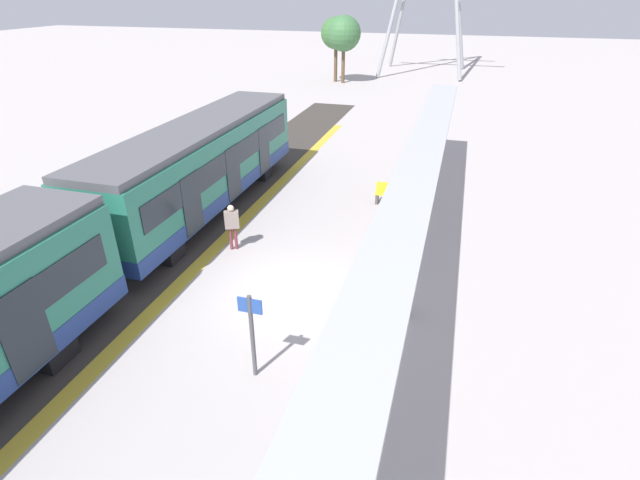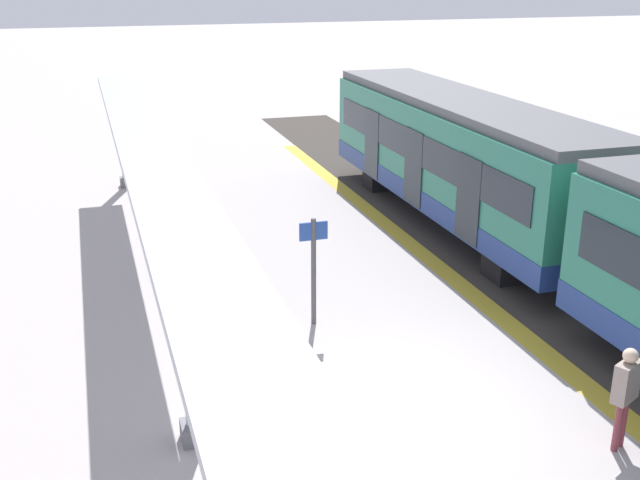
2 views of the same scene
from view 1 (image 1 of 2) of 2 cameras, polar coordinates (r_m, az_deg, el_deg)
The scene contains 12 objects.
ground_plane at distance 14.17m, azimuth -3.61°, elevation -6.38°, with size 176.00×176.00×0.00m, color #ABA2A1.
tactile_edge_strip at distance 15.49m, azimuth -15.53°, elevation -4.16°, with size 0.49×38.11×0.01m, color gold.
trackbed at distance 16.46m, azimuth -21.05°, elevation -3.07°, with size 3.20×50.11×0.01m, color #38332D.
train_far_carriage at distance 19.27m, azimuth -13.87°, elevation 8.55°, with size 2.65×12.41×3.48m.
canopy_pillar_second at distance 12.64m, azimuth 9.85°, elevation -2.26°, with size 1.10×0.44×3.35m.
canopy_pillar_third at distance 26.41m, azimuth 14.17°, elevation 13.43°, with size 1.10×0.44×3.35m.
canopy_beam at distance 11.82m, azimuth 10.49°, elevation 4.84°, with size 1.20×30.33×0.16m, color #A8AAB2.
bench_near_end at distance 19.96m, azimuth 8.79°, elevation 5.47°, with size 1.51×0.48×0.86m.
platform_info_sign at distance 10.80m, azimuth -8.15°, elevation -10.44°, with size 0.56×0.10×2.20m.
passenger_waiting_near_edge at distance 16.24m, azimuth -10.47°, elevation 2.12°, with size 0.52×0.40×1.64m.
tree_left_background at distance 46.52m, azimuth 2.85°, elevation 23.35°, with size 3.06×3.06×5.78m.
tree_right_background at distance 47.19m, azimuth 1.93°, elevation 23.39°, with size 2.76×2.76×5.60m.
Camera 1 is at (4.12, -10.94, 7.99)m, focal length 26.83 mm.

